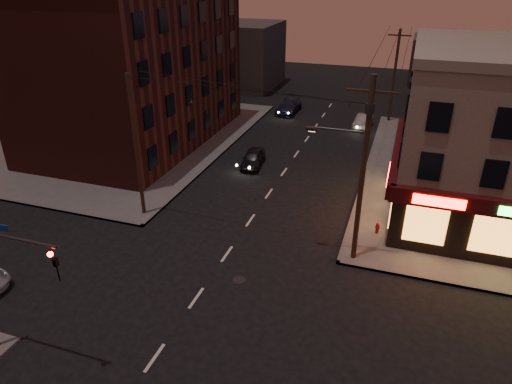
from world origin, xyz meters
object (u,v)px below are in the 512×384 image
at_px(sedan_far, 289,106).
at_px(fire_hydrant, 378,227).
at_px(sedan_mid, 363,122).
at_px(sedan_near, 253,158).

height_order(sedan_far, fire_hydrant, sedan_far).
relative_size(sedan_mid, fire_hydrant, 5.55).
bearing_deg(sedan_far, fire_hydrant, -61.96).
relative_size(sedan_far, fire_hydrant, 7.11).
bearing_deg(fire_hydrant, sedan_far, 116.89).
bearing_deg(sedan_near, fire_hydrant, -42.13).
bearing_deg(sedan_mid, sedan_far, 168.19).
distance_m(sedan_near, sedan_far, 15.40).
xyz_separation_m(sedan_near, sedan_mid, (7.24, 12.62, -0.01)).
bearing_deg(sedan_far, sedan_mid, -17.03).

